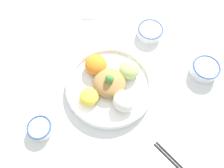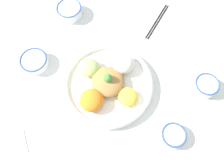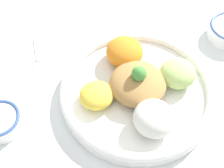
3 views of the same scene
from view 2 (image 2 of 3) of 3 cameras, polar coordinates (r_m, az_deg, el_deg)
ground_plane at (r=0.83m, az=-2.95°, el=0.73°), size 2.40×2.40×0.00m
salad_platter at (r=0.80m, az=-1.15°, el=0.18°), size 0.33×0.33×0.09m
sauce_bowl_red at (r=0.87m, az=23.29°, el=-0.38°), size 0.09×0.09×0.04m
rice_bowl_blue at (r=0.79m, az=15.66°, el=-12.80°), size 0.09×0.09×0.04m
sauce_bowl_dark at (r=0.99m, az=-11.05°, el=18.33°), size 0.11×0.11×0.04m
rice_bowl_plain at (r=0.90m, az=-19.63°, el=5.60°), size 0.11×0.11×0.04m
chopsticks_pair_near at (r=0.99m, az=11.74°, el=15.80°), size 0.16×0.15×0.01m
serving_spoon_main at (r=0.77m, az=2.62°, el=-17.92°), size 0.11×0.08×0.01m
serving_spoon_extra at (r=0.84m, az=-22.53°, el=-11.00°), size 0.04×0.13×0.01m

